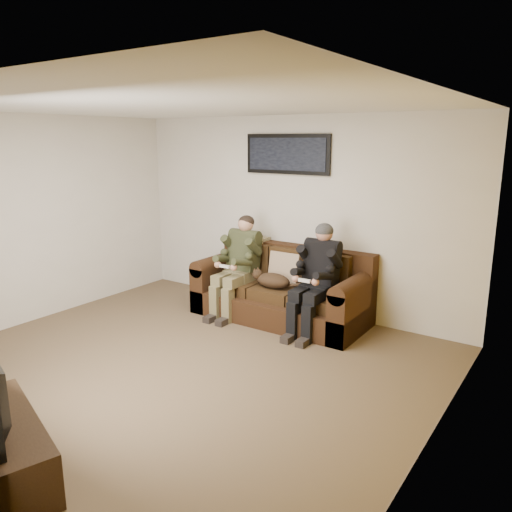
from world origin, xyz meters
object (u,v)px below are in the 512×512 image
Objects in this scene: person_left at (239,260)px; person_right at (317,272)px; cat at (272,280)px; framed_poster at (287,154)px; tv_stand at (7,446)px; sofa at (283,292)px.

person_left is 0.99× the size of person_right.
person_left is at bearing 177.32° from cat.
tv_stand is at bearing -86.72° from framed_poster.
sofa is 3.42× the size of cat.
tv_stand is (-0.54, -3.59, -0.54)m from person_right.
person_left reaches higher than sofa.
framed_poster is (-0.20, 0.39, 1.75)m from sofa.
person_left is 1.04× the size of tv_stand.
framed_poster is (-0.16, 0.60, 1.55)m from cat.
person_right is at bearing -36.34° from framed_poster.
tv_stand is (0.08, -3.57, -0.35)m from cat.
framed_poster is 0.99× the size of tv_stand.
framed_poster is at bearing 56.49° from person_left.
framed_poster is at bearing 117.41° from sofa.
person_left is 1.53m from framed_poster.
sofa is 1.81m from framed_poster.
person_left is 1.98× the size of cat.
person_right reaches higher than cat.
tv_stand is (0.62, -3.59, -0.54)m from person_left.
person_left reaches higher than tv_stand.
sofa is 0.30m from cat.
cat is (-0.04, -0.21, 0.20)m from sofa.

